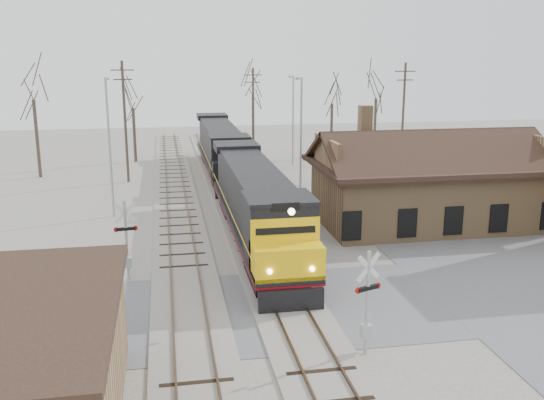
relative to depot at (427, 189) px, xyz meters
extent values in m
plane|color=#A49E94|center=(-11.99, -12.00, -2.41)|extent=(140.00, 140.00, 0.00)
cube|color=slate|center=(-11.99, -12.00, -2.39)|extent=(60.00, 9.00, 0.03)
cube|color=#A49E94|center=(-11.99, 3.00, -2.35)|extent=(3.40, 90.00, 0.12)
cube|color=#473323|center=(-12.71, 3.00, -2.24)|extent=(0.08, 90.00, 0.14)
cube|color=#473323|center=(-11.27, 3.00, -2.24)|extent=(0.08, 90.00, 0.14)
cube|color=#A49E94|center=(-16.49, 3.00, -2.35)|extent=(3.40, 90.00, 0.12)
cube|color=#473323|center=(-17.21, 3.00, -2.24)|extent=(0.08, 90.00, 0.14)
cube|color=#473323|center=(-15.77, 3.00, -2.24)|extent=(0.08, 90.00, 0.14)
cube|color=#A27D53|center=(0.01, 0.00, -0.41)|extent=(14.00, 8.00, 4.00)
cube|color=black|center=(0.01, 0.00, 1.69)|extent=(15.20, 9.20, 0.30)
cube|color=black|center=(0.01, -2.30, 2.69)|extent=(15.00, 4.71, 2.66)
cube|color=black|center=(0.01, 2.30, 2.69)|extent=(15.00, 4.71, 2.66)
cube|color=#A27D53|center=(-3.99, 1.50, 4.39)|extent=(0.80, 0.80, 2.20)
cube|color=black|center=(-11.99, -8.86, -1.82)|extent=(2.66, 4.25, 1.06)
cube|color=black|center=(-11.99, 4.96, -1.82)|extent=(2.66, 4.25, 1.06)
cube|color=black|center=(-11.99, -1.95, -0.97)|extent=(3.19, 21.25, 0.37)
cube|color=maroon|center=(-11.99, -1.95, -1.21)|extent=(3.21, 21.25, 0.13)
cube|color=black|center=(-11.99, -0.62, 0.68)|extent=(2.76, 15.41, 2.98)
cube|color=black|center=(-11.99, -9.81, 0.68)|extent=(3.19, 2.98, 2.98)
cube|color=yellow|center=(-11.99, -11.62, -0.23)|extent=(3.19, 1.91, 1.49)
cube|color=black|center=(-11.99, -12.68, -1.82)|extent=(2.98, 0.25, 1.06)
cylinder|color=#FFF2CC|center=(-11.99, -12.60, 2.27)|extent=(0.30, 0.10, 0.30)
cube|color=black|center=(-11.99, 12.90, -1.82)|extent=(2.66, 4.25, 1.06)
cube|color=black|center=(-11.99, 26.71, -1.82)|extent=(2.66, 4.25, 1.06)
cube|color=black|center=(-11.99, 19.81, -0.97)|extent=(3.19, 21.25, 0.37)
cube|color=maroon|center=(-11.99, 19.81, -1.21)|extent=(3.21, 21.25, 0.13)
cube|color=black|center=(-11.99, 21.13, 0.68)|extent=(2.76, 15.41, 2.98)
cube|color=black|center=(-11.99, 11.94, 0.68)|extent=(3.19, 2.98, 2.98)
cube|color=black|center=(-11.99, 10.14, -0.23)|extent=(3.19, 1.91, 1.49)
cube|color=black|center=(-11.99, 9.08, -1.82)|extent=(2.98, 0.25, 1.06)
cylinder|color=#A5A8AD|center=(-9.93, -16.83, -0.32)|extent=(0.15, 0.15, 4.17)
cube|color=silver|center=(-9.93, -16.83, 1.14)|extent=(1.03, 0.42, 1.09)
cube|color=silver|center=(-9.93, -16.83, 1.14)|extent=(1.03, 0.42, 1.09)
cube|color=black|center=(-9.93, -16.83, 0.30)|extent=(0.93, 0.47, 0.16)
cylinder|color=#B20C0C|center=(-10.37, -17.00, 0.30)|extent=(0.26, 0.16, 0.25)
cylinder|color=#B20C0C|center=(-9.49, -16.66, 0.30)|extent=(0.26, 0.16, 0.25)
cube|color=#A5A8AD|center=(-9.93, -16.83, -1.47)|extent=(0.42, 0.31, 0.52)
cylinder|color=#A5A8AD|center=(-19.34, -7.18, -0.32)|extent=(0.15, 0.15, 4.17)
cube|color=silver|center=(-19.34, -7.18, 1.14)|extent=(1.09, 0.17, 1.09)
cube|color=silver|center=(-19.34, -7.18, 1.14)|extent=(1.09, 0.17, 1.09)
cube|color=black|center=(-19.34, -7.18, 0.30)|extent=(0.95, 0.26, 0.16)
cylinder|color=#B20C0C|center=(-18.87, -7.12, 0.30)|extent=(0.26, 0.11, 0.25)
cylinder|color=#B20C0C|center=(-19.80, -7.24, 0.30)|extent=(0.26, 0.11, 0.25)
cube|color=#A5A8AD|center=(-19.34, -7.18, -1.47)|extent=(0.42, 0.31, 0.52)
cylinder|color=#A5A8AD|center=(-20.96, 5.53, 2.44)|extent=(0.18, 0.18, 9.70)
cylinder|color=#A5A8AD|center=(-20.96, 6.43, 7.19)|extent=(0.12, 1.80, 0.12)
cube|color=#A5A8AD|center=(-20.96, 7.23, 7.09)|extent=(0.25, 0.50, 0.12)
cylinder|color=#A5A8AD|center=(-6.86, 8.03, 2.34)|extent=(0.18, 0.18, 9.50)
cylinder|color=#A5A8AD|center=(-6.86, 8.93, 6.99)|extent=(0.12, 1.80, 0.12)
cube|color=#A5A8AD|center=(-6.86, 9.73, 6.89)|extent=(0.25, 0.50, 0.12)
cylinder|color=#A5A8AD|center=(-4.26, 23.02, 2.11)|extent=(0.18, 0.18, 9.04)
cylinder|color=#A5A8AD|center=(-4.26, 23.92, 6.53)|extent=(0.12, 1.80, 0.12)
cube|color=#A5A8AD|center=(-4.26, 24.72, 6.43)|extent=(0.25, 0.50, 0.12)
cylinder|color=#382D23|center=(-20.53, 17.41, 2.91)|extent=(0.24, 0.24, 10.63)
cube|color=#382D23|center=(-20.53, 17.41, 7.42)|extent=(2.00, 0.10, 0.10)
cube|color=#382D23|center=(-20.53, 17.41, 6.62)|extent=(1.60, 0.10, 0.10)
cylinder|color=#382D23|center=(-7.07, 31.48, 2.40)|extent=(0.24, 0.24, 9.62)
cube|color=#382D23|center=(-7.07, 31.48, 6.41)|extent=(2.00, 0.10, 0.10)
cube|color=#382D23|center=(-7.07, 31.48, 5.61)|extent=(1.60, 0.10, 0.10)
cylinder|color=#382D23|center=(5.15, 17.25, 2.79)|extent=(0.24, 0.24, 10.39)
cube|color=#382D23|center=(5.15, 17.25, 7.18)|extent=(2.00, 0.10, 0.10)
cube|color=#382D23|center=(5.15, 17.25, 6.38)|extent=(1.60, 0.10, 0.10)
cylinder|color=#382D23|center=(-28.70, 21.01, 1.17)|extent=(0.32, 0.32, 7.15)
cylinder|color=#382D23|center=(-20.28, 27.78, 0.43)|extent=(0.32, 0.32, 5.68)
cylinder|color=#382D23|center=(-6.62, 34.72, 0.77)|extent=(0.32, 0.32, 6.36)
cylinder|color=#382D23|center=(1.11, 27.63, 0.50)|extent=(0.32, 0.32, 5.82)
cylinder|color=#382D23|center=(5.33, 25.35, 0.85)|extent=(0.32, 0.32, 6.51)
camera|label=1|loc=(-17.27, -37.19, 8.95)|focal=40.00mm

